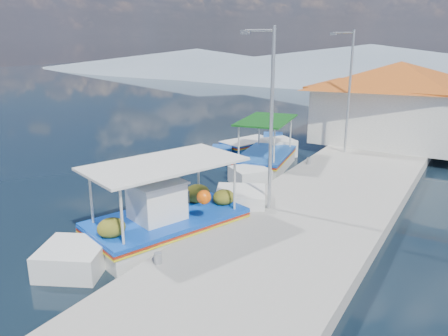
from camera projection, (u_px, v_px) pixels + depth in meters
The scene contains 9 objects.
ground at pixel (129, 215), 16.04m from camera, with size 160.00×160.00×0.00m, color black.
quay at pixel (340, 189), 18.01m from camera, with size 5.00×44.00×0.50m, color gray.
bollards at pixel (285, 176), 18.31m from camera, with size 0.20×17.20×0.30m.
main_caique at pixel (168, 223), 14.00m from camera, with size 4.27×8.07×2.81m.
caique_green_canopy at pixel (266, 160), 21.67m from camera, with size 2.92×7.06×2.68m.
caique_blue_hull at pixel (248, 146), 24.91m from camera, with size 2.76×5.09×0.96m.
harbor_building at pixel (397, 101), 24.55m from camera, with size 10.49×10.49×4.40m.
lamp_post_near at pixel (269, 111), 14.38m from camera, with size 1.21×0.14×6.00m.
lamp_post_far at pixel (348, 86), 21.79m from camera, with size 1.21×0.14×6.00m.
Camera 1 is at (10.60, -11.03, 6.15)m, focal length 35.67 mm.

